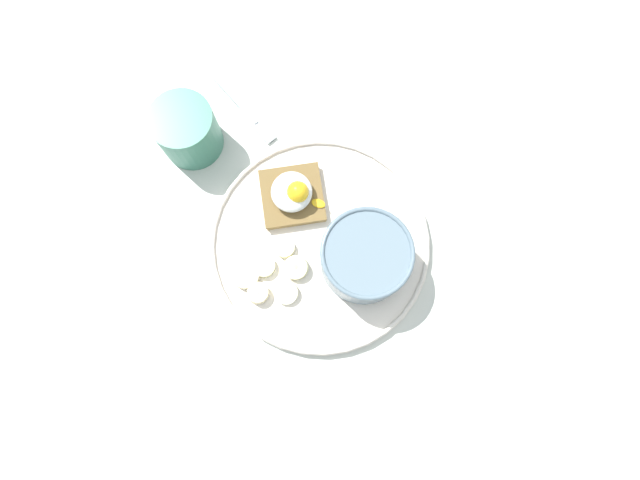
% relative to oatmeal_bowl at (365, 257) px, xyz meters
% --- Properties ---
extents(ground_plane, '(1.20, 1.20, 0.02)m').
position_rel_oatmeal_bowl_xyz_m(ground_plane, '(0.03, 0.06, -0.06)').
color(ground_plane, beige).
rests_on(ground_plane, ground).
extents(plate, '(0.30, 0.30, 0.02)m').
position_rel_oatmeal_bowl_xyz_m(plate, '(0.03, 0.06, -0.04)').
color(plate, silver).
rests_on(plate, ground_plane).
extents(oatmeal_bowl, '(0.12, 0.12, 0.07)m').
position_rel_oatmeal_bowl_xyz_m(oatmeal_bowl, '(0.00, 0.00, 0.00)').
color(oatmeal_bowl, slate).
rests_on(oatmeal_bowl, plate).
extents(toast_slice, '(0.09, 0.09, 0.01)m').
position_rel_oatmeal_bowl_xyz_m(toast_slice, '(0.10, 0.09, -0.03)').
color(toast_slice, brown).
rests_on(toast_slice, plate).
extents(poached_egg, '(0.06, 0.08, 0.04)m').
position_rel_oatmeal_bowl_xyz_m(poached_egg, '(0.09, 0.09, -0.01)').
color(poached_egg, white).
rests_on(poached_egg, toast_slice).
extents(banana_slice_front, '(0.04, 0.04, 0.02)m').
position_rel_oatmeal_bowl_xyz_m(banana_slice_front, '(-0.04, 0.14, -0.03)').
color(banana_slice_front, beige).
rests_on(banana_slice_front, plate).
extents(banana_slice_left, '(0.04, 0.04, 0.01)m').
position_rel_oatmeal_bowl_xyz_m(banana_slice_left, '(0.02, 0.11, -0.03)').
color(banana_slice_left, beige).
rests_on(banana_slice_left, plate).
extents(banana_slice_back, '(0.04, 0.04, 0.02)m').
position_rel_oatmeal_bowl_xyz_m(banana_slice_back, '(-0.00, 0.09, -0.03)').
color(banana_slice_back, beige).
rests_on(banana_slice_back, plate).
extents(banana_slice_right, '(0.04, 0.04, 0.01)m').
position_rel_oatmeal_bowl_xyz_m(banana_slice_right, '(-0.00, 0.13, -0.03)').
color(banana_slice_right, '#F0EBBA').
rests_on(banana_slice_right, plate).
extents(banana_slice_inner, '(0.04, 0.04, 0.01)m').
position_rel_oatmeal_bowl_xyz_m(banana_slice_inner, '(-0.04, 0.10, -0.03)').
color(banana_slice_inner, '#F7F1C3').
rests_on(banana_slice_inner, plate).
extents(banana_slice_outer, '(0.05, 0.05, 0.01)m').
position_rel_oatmeal_bowl_xyz_m(banana_slice_outer, '(-0.01, 0.16, -0.03)').
color(banana_slice_outer, beige).
rests_on(banana_slice_outer, plate).
extents(coffee_mug, '(0.09, 0.09, 0.08)m').
position_rel_oatmeal_bowl_xyz_m(coffee_mug, '(0.19, 0.23, -0.00)').
color(coffee_mug, '#387A64').
rests_on(coffee_mug, ground_plane).
extents(knife, '(0.11, 0.09, 0.01)m').
position_rel_oatmeal_bowl_xyz_m(knife, '(0.24, 0.16, -0.04)').
color(knife, silver).
rests_on(knife, ground_plane).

